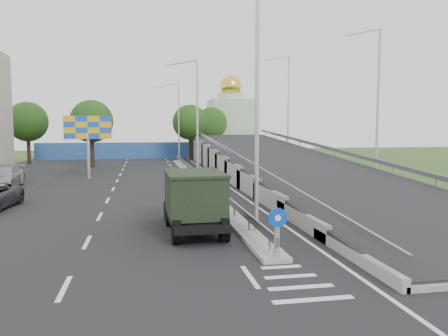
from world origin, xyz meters
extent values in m
plane|color=#2D4C1E|center=(0.00, 0.00, 0.00)|extent=(160.00, 160.00, 0.00)
cube|color=black|center=(-3.00, 20.00, 0.00)|extent=(26.00, 90.00, 0.04)
cube|color=gray|center=(0.00, 24.00, 0.10)|extent=(1.00, 44.00, 0.20)
cube|color=gray|center=(12.30, 24.00, 2.35)|extent=(0.10, 50.00, 0.32)
cube|color=gray|center=(2.80, 24.00, 2.35)|extent=(0.10, 50.00, 0.32)
cube|color=gray|center=(0.00, 24.00, 0.75)|extent=(0.08, 44.00, 0.32)
cylinder|color=gray|center=(0.00, 24.00, 0.50)|extent=(0.09, 0.09, 0.60)
cylinder|color=black|center=(0.00, 2.20, 0.80)|extent=(0.20, 0.20, 1.20)
cylinder|color=#0C3FBF|center=(0.00, 2.12, 1.55)|extent=(0.64, 0.05, 0.64)
cylinder|color=white|center=(0.00, 2.09, 1.55)|extent=(0.20, 0.03, 0.20)
cylinder|color=#B2B5B7|center=(0.30, 6.00, 5.20)|extent=(0.18, 0.18, 10.00)
cylinder|color=#B2B5B7|center=(0.30, 26.00, 5.20)|extent=(0.18, 0.18, 10.00)
cylinder|color=#B2B5B7|center=(-0.90, 26.00, 9.95)|extent=(2.57, 0.12, 0.66)
cube|color=#B2B5B7|center=(-2.10, 26.00, 9.70)|extent=(0.50, 0.18, 0.12)
cylinder|color=#B2B5B7|center=(0.30, 46.00, 5.20)|extent=(0.18, 0.18, 10.00)
cylinder|color=#B2B5B7|center=(-0.90, 46.00, 9.95)|extent=(2.57, 0.12, 0.66)
cube|color=#B2B5B7|center=(-2.10, 46.00, 9.70)|extent=(0.50, 0.18, 0.12)
cube|color=#2B4CA0|center=(-4.00, 52.00, 1.20)|extent=(30.00, 0.50, 2.40)
cube|color=#B2CCAD|center=(10.00, 60.00, 4.50)|extent=(7.00, 7.00, 9.00)
cylinder|color=#B2CCAD|center=(10.00, 60.00, 9.50)|extent=(4.40, 4.40, 1.00)
sphere|color=gold|center=(10.00, 60.00, 11.20)|extent=(3.60, 3.60, 3.60)
cone|color=gold|center=(10.00, 60.00, 13.20)|extent=(0.30, 0.30, 1.20)
cylinder|color=#B2B5B7|center=(-9.00, 28.00, 2.00)|extent=(0.24, 0.24, 4.00)
cube|color=gold|center=(-9.00, 28.00, 4.50)|extent=(4.00, 0.20, 2.00)
cylinder|color=black|center=(-10.00, 40.00, 2.00)|extent=(0.44, 0.44, 4.00)
sphere|color=#1C3C10|center=(-10.00, 40.00, 5.20)|extent=(4.80, 4.80, 4.80)
cylinder|color=black|center=(2.00, 48.00, 2.00)|extent=(0.44, 0.44, 4.00)
sphere|color=#1C3C10|center=(2.00, 48.00, 5.20)|extent=(4.80, 4.80, 4.80)
cylinder|color=black|center=(-18.00, 45.00, 2.00)|extent=(0.44, 0.44, 4.00)
sphere|color=#1C3C10|center=(-18.00, 45.00, 5.20)|extent=(4.80, 4.80, 4.80)
cylinder|color=black|center=(6.00, 55.00, 2.00)|extent=(0.44, 0.44, 4.00)
sphere|color=#1C3C10|center=(6.00, 55.00, 5.20)|extent=(4.80, 4.80, 4.80)
cylinder|color=black|center=(-3.18, 9.26, 0.52)|extent=(0.35, 1.04, 1.03)
cylinder|color=black|center=(-1.30, 9.30, 0.52)|extent=(0.35, 1.04, 1.03)
cylinder|color=black|center=(-3.16, 8.41, 0.52)|extent=(0.35, 1.04, 1.03)
cylinder|color=black|center=(-1.29, 8.45, 0.52)|extent=(0.35, 1.04, 1.03)
cylinder|color=black|center=(-3.09, 5.14, 0.52)|extent=(0.35, 1.04, 1.03)
cylinder|color=black|center=(-1.22, 5.17, 0.52)|extent=(0.35, 1.04, 1.03)
cube|color=black|center=(-2.20, 7.31, 0.66)|extent=(2.27, 5.85, 0.28)
cube|color=navy|center=(-2.24, 9.51, 1.59)|extent=(2.18, 1.54, 1.59)
cube|color=black|center=(-2.26, 10.23, 2.01)|extent=(1.78, 0.09, 0.66)
cube|color=black|center=(-2.26, 10.31, 0.61)|extent=(2.16, 0.18, 0.47)
cube|color=black|center=(-2.19, 6.75, 1.69)|extent=(2.32, 3.61, 1.69)
cube|color=black|center=(-2.19, 6.75, 2.58)|extent=(2.42, 3.70, 0.11)
imported|color=#95999D|center=(-14.56, 23.09, 0.81)|extent=(2.38, 5.64, 1.62)
camera|label=1|loc=(-4.26, -11.34, 4.48)|focal=35.00mm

